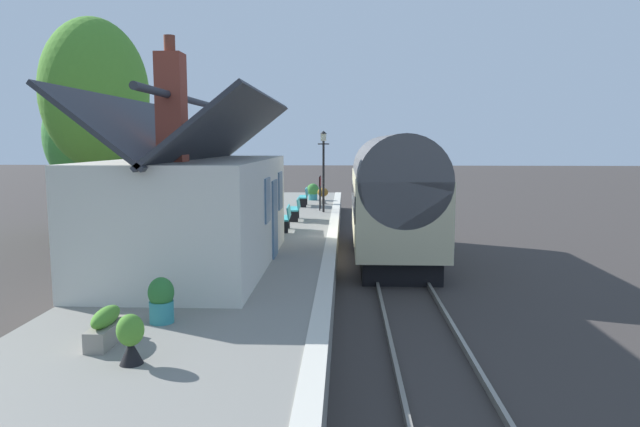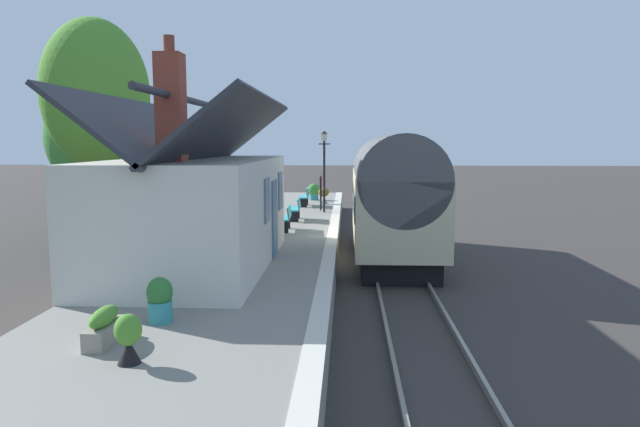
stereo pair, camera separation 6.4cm
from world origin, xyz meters
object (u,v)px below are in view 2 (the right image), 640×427
(bench_platform_end, at_px, (305,196))
(station_sign_board, at_px, (321,184))
(tree_far_left, at_px, (92,137))
(station_building, at_px, (196,207))
(bench_near_building, at_px, (286,217))
(bench_mid_platform, at_px, (296,208))
(planter_by_door, at_px, (104,326))
(planter_bench_left, at_px, (324,195))
(planter_corner_building, at_px, (314,191))
(planter_bench_right, at_px, (160,300))
(lamp_post_platform, at_px, (324,155))
(train, at_px, (393,196))
(tree_mid_background, at_px, (96,94))
(planter_edge_near, at_px, (128,338))
(planter_under_sign, at_px, (262,202))

(bench_platform_end, relative_size, station_sign_board, 0.90)
(station_sign_board, height_order, tree_far_left, tree_far_left)
(station_building, xyz_separation_m, bench_near_building, (5.81, -1.66, -1.01))
(bench_mid_platform, relative_size, tree_far_left, 0.21)
(planter_by_door, xyz_separation_m, planter_bench_left, (20.35, -2.59, 0.17))
(planter_corner_building, xyz_separation_m, tree_far_left, (-6.13, 9.35, 2.87))
(station_building, relative_size, planter_bench_left, 9.81)
(tree_far_left, bearing_deg, planter_bench_right, -152.37)
(lamp_post_platform, bearing_deg, train, -155.14)
(planter_corner_building, distance_m, tree_mid_background, 13.37)
(train, distance_m, bench_near_building, 3.84)
(bench_mid_platform, distance_m, planter_corner_building, 8.00)
(bench_mid_platform, relative_size, planter_edge_near, 1.95)
(bench_platform_end, xyz_separation_m, planter_bench_right, (-18.31, 1.19, -0.07))
(bench_near_building, bearing_deg, lamp_post_platform, -11.82)
(planter_by_door, distance_m, planter_edge_near, 1.06)
(lamp_post_platform, bearing_deg, bench_near_building, 168.18)
(train, relative_size, planter_corner_building, 9.47)
(bench_near_building, height_order, planter_bench_right, bench_near_building)
(tree_mid_background, bearing_deg, tree_far_left, 26.90)
(bench_platform_end, relative_size, planter_edge_near, 1.94)
(planter_corner_building, height_order, tree_mid_background, tree_mid_background)
(station_building, distance_m, planter_by_door, 5.84)
(planter_bench_left, bearing_deg, tree_far_left, 112.71)
(bench_platform_end, xyz_separation_m, tree_mid_background, (-7.48, 6.93, 4.35))
(lamp_post_platform, height_order, tree_mid_background, tree_mid_background)
(planter_bench_left, xyz_separation_m, tree_mid_background, (-8.44, 7.80, 4.38))
(lamp_post_platform, xyz_separation_m, tree_mid_background, (-5.05, 7.96, 2.29))
(train, height_order, planter_bench_right, train)
(bench_mid_platform, bearing_deg, tree_mid_background, 109.11)
(bench_platform_end, bearing_deg, planter_corner_building, -4.96)
(bench_mid_platform, distance_m, planter_bench_right, 13.30)
(bench_platform_end, xyz_separation_m, tree_far_left, (-3.20, 9.10, 2.86))
(planter_bench_left, height_order, tree_mid_background, tree_mid_background)
(bench_mid_platform, bearing_deg, planter_corner_building, -1.75)
(station_building, relative_size, station_sign_board, 5.13)
(train, bearing_deg, lamp_post_platform, 24.86)
(station_building, height_order, planter_under_sign, station_building)
(train, height_order, planter_corner_building, train)
(tree_mid_background, bearing_deg, planter_bench_right, -152.09)
(planter_corner_building, relative_size, lamp_post_platform, 0.25)
(station_building, distance_m, planter_bench_left, 14.91)
(bench_mid_platform, relative_size, lamp_post_platform, 0.39)
(tree_far_left, bearing_deg, tree_mid_background, -153.10)
(planter_bench_right, relative_size, tree_far_left, 0.12)
(bench_near_building, distance_m, planter_under_sign, 7.27)
(train, bearing_deg, bench_platform_end, 24.30)
(bench_near_building, bearing_deg, tree_far_left, 62.62)
(bench_platform_end, relative_size, planter_by_door, 1.43)
(bench_platform_end, bearing_deg, bench_mid_platform, -179.90)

